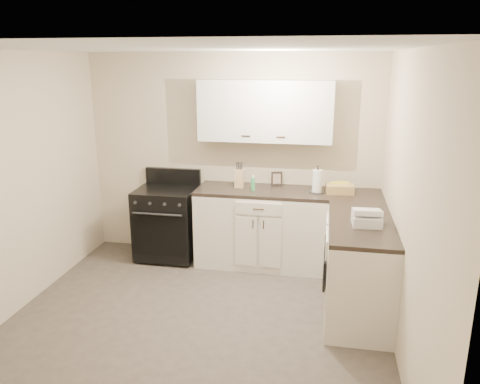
% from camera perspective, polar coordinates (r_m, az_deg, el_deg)
% --- Properties ---
extents(floor, '(3.60, 3.60, 0.00)m').
position_cam_1_polar(floor, '(4.60, -5.56, -15.85)').
color(floor, '#473F38').
rests_on(floor, ground).
extents(ceiling, '(3.60, 3.60, 0.00)m').
position_cam_1_polar(ceiling, '(3.92, -6.57, 17.05)').
color(ceiling, white).
rests_on(ceiling, wall_back).
extents(wall_back, '(3.60, 0.00, 3.60)m').
position_cam_1_polar(wall_back, '(5.78, -0.97, 4.25)').
color(wall_back, beige).
rests_on(wall_back, ground).
extents(wall_right, '(0.00, 3.60, 3.60)m').
position_cam_1_polar(wall_right, '(3.98, 19.70, -2.07)').
color(wall_right, beige).
rests_on(wall_right, ground).
extents(wall_left, '(0.00, 3.60, 3.60)m').
position_cam_1_polar(wall_left, '(4.90, -26.64, 0.43)').
color(wall_left, beige).
rests_on(wall_left, ground).
extents(wall_front, '(3.60, 0.00, 3.60)m').
position_cam_1_polar(wall_front, '(2.54, -17.85, -12.20)').
color(wall_front, beige).
rests_on(wall_front, ground).
extents(base_cabinets_back, '(1.55, 0.60, 0.90)m').
position_cam_1_polar(base_cabinets_back, '(5.65, 2.70, -4.49)').
color(base_cabinets_back, silver).
rests_on(base_cabinets_back, floor).
extents(base_cabinets_right, '(0.60, 1.90, 0.90)m').
position_cam_1_polar(base_cabinets_right, '(5.01, 14.00, -7.69)').
color(base_cabinets_right, silver).
rests_on(base_cabinets_right, floor).
extents(countertop_back, '(1.55, 0.60, 0.04)m').
position_cam_1_polar(countertop_back, '(5.50, 2.76, 0.10)').
color(countertop_back, black).
rests_on(countertop_back, base_cabinets_back).
extents(countertop_right, '(0.60, 1.90, 0.04)m').
position_cam_1_polar(countertop_right, '(4.85, 14.37, -2.58)').
color(countertop_right, black).
rests_on(countertop_right, base_cabinets_right).
extents(upper_cabinets, '(1.55, 0.30, 0.70)m').
position_cam_1_polar(upper_cabinets, '(5.48, 3.11, 9.83)').
color(upper_cabinets, silver).
rests_on(upper_cabinets, wall_back).
extents(stove, '(0.71, 0.61, 0.86)m').
position_cam_1_polar(stove, '(5.89, -8.85, -3.70)').
color(stove, black).
rests_on(stove, floor).
extents(knife_block, '(0.10, 0.09, 0.22)m').
position_cam_1_polar(knife_block, '(5.56, -0.08, 1.66)').
color(knife_block, '#D4AF82').
rests_on(knife_block, countertop_back).
extents(paper_towel, '(0.11, 0.11, 0.27)m').
position_cam_1_polar(paper_towel, '(5.41, 9.40, 1.30)').
color(paper_towel, white).
rests_on(paper_towel, countertop_back).
extents(soap_bottle, '(0.06, 0.06, 0.15)m').
position_cam_1_polar(soap_bottle, '(5.44, 1.59, 0.97)').
color(soap_bottle, '#43AE5F').
rests_on(soap_bottle, countertop_back).
extents(picture_frame, '(0.14, 0.07, 0.17)m').
position_cam_1_polar(picture_frame, '(5.68, 4.51, 1.65)').
color(picture_frame, black).
rests_on(picture_frame, countertop_back).
extents(wicker_basket, '(0.32, 0.23, 0.10)m').
position_cam_1_polar(wicker_basket, '(5.45, 12.06, 0.39)').
color(wicker_basket, tan).
rests_on(wicker_basket, countertop_right).
extents(countertop_grill, '(0.27, 0.25, 0.09)m').
position_cam_1_polar(countertop_grill, '(4.47, 15.17, -3.32)').
color(countertop_grill, white).
rests_on(countertop_grill, countertop_right).
extents(oven_mitt_near, '(0.02, 0.17, 0.29)m').
position_cam_1_polar(oven_mitt_near, '(4.53, 10.22, -9.82)').
color(oven_mitt_near, black).
rests_on(oven_mitt_near, base_cabinets_right).
extents(oven_mitt_far, '(0.02, 0.14, 0.24)m').
position_cam_1_polar(oven_mitt_far, '(4.76, 10.31, -7.57)').
color(oven_mitt_far, black).
rests_on(oven_mitt_far, base_cabinets_right).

